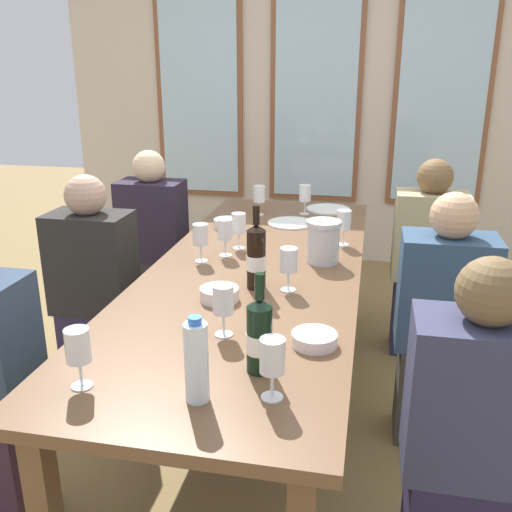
{
  "coord_description": "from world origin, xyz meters",
  "views": [
    {
      "loc": [
        0.47,
        -2.29,
        1.59
      ],
      "look_at": [
        0.0,
        0.01,
        0.79
      ],
      "focal_mm": 39.92,
      "sensor_mm": 36.0,
      "label": 1
    }
  ],
  "objects_px": {
    "wine_bottle_1": "(260,335)",
    "wine_glass_9": "(259,195)",
    "water_bottle": "(196,362)",
    "wine_glass_5": "(239,225)",
    "wine_glass_0": "(78,348)",
    "wine_glass_2": "(289,261)",
    "wine_glass_3": "(272,357)",
    "wine_bottle_0": "(256,256)",
    "metal_pitcher": "(323,241)",
    "tasting_bowl_2": "(219,294)",
    "wine_glass_8": "(305,195)",
    "seated_person_5": "(469,447)",
    "tasting_bowl_1": "(227,223)",
    "seated_person_0": "(154,247)",
    "white_plate_0": "(291,223)",
    "seated_person_1": "(426,264)",
    "tasting_bowl_0": "(314,339)",
    "dining_table": "(256,282)",
    "wine_glass_1": "(344,222)",
    "seated_person_3": "(441,328)",
    "wine_glass_7": "(200,236)",
    "wine_glass_4": "(225,231)",
    "wine_glass_6": "(223,301)",
    "white_plate_1": "(328,209)"
  },
  "relations": [
    {
      "from": "wine_bottle_0",
      "to": "seated_person_5",
      "type": "bearing_deg",
      "value": -37.43
    },
    {
      "from": "water_bottle",
      "to": "wine_glass_1",
      "type": "xyz_separation_m",
      "value": [
        0.3,
        1.44,
        0.0
      ]
    },
    {
      "from": "dining_table",
      "to": "wine_bottle_0",
      "type": "bearing_deg",
      "value": -77.92
    },
    {
      "from": "wine_glass_5",
      "to": "seated_person_1",
      "type": "distance_m",
      "value": 1.15
    },
    {
      "from": "tasting_bowl_0",
      "to": "wine_glass_2",
      "type": "xyz_separation_m",
      "value": [
        -0.15,
        0.44,
        0.1
      ]
    },
    {
      "from": "wine_bottle_0",
      "to": "wine_bottle_1",
      "type": "xyz_separation_m",
      "value": [
        0.14,
        -0.63,
        -0.02
      ]
    },
    {
      "from": "water_bottle",
      "to": "seated_person_5",
      "type": "bearing_deg",
      "value": 17.45
    },
    {
      "from": "metal_pitcher",
      "to": "wine_glass_1",
      "type": "height_order",
      "value": "metal_pitcher"
    },
    {
      "from": "wine_bottle_1",
      "to": "water_bottle",
      "type": "height_order",
      "value": "wine_bottle_1"
    },
    {
      "from": "tasting_bowl_1",
      "to": "seated_person_0",
      "type": "xyz_separation_m",
      "value": [
        -0.52,
        0.23,
        -0.24
      ]
    },
    {
      "from": "seated_person_1",
      "to": "seated_person_5",
      "type": "relative_size",
      "value": 1.0
    },
    {
      "from": "tasting_bowl_1",
      "to": "wine_glass_6",
      "type": "relative_size",
      "value": 0.81
    },
    {
      "from": "wine_bottle_1",
      "to": "wine_glass_5",
      "type": "bearing_deg",
      "value": 106.19
    },
    {
      "from": "water_bottle",
      "to": "seated_person_3",
      "type": "bearing_deg",
      "value": 54.28
    },
    {
      "from": "wine_glass_5",
      "to": "seated_person_5",
      "type": "xyz_separation_m",
      "value": [
        0.93,
        -1.05,
        -0.33
      ]
    },
    {
      "from": "wine_bottle_1",
      "to": "wine_glass_9",
      "type": "relative_size",
      "value": 1.73
    },
    {
      "from": "metal_pitcher",
      "to": "tasting_bowl_2",
      "type": "bearing_deg",
      "value": -123.42
    },
    {
      "from": "tasting_bowl_1",
      "to": "seated_person_1",
      "type": "distance_m",
      "value": 1.13
    },
    {
      "from": "wine_glass_1",
      "to": "wine_glass_5",
      "type": "relative_size",
      "value": 1.0
    },
    {
      "from": "white_plate_0",
      "to": "water_bottle",
      "type": "distance_m",
      "value": 1.77
    },
    {
      "from": "wine_glass_8",
      "to": "wine_glass_9",
      "type": "relative_size",
      "value": 1.0
    },
    {
      "from": "wine_glass_3",
      "to": "seated_person_3",
      "type": "relative_size",
      "value": 0.16
    },
    {
      "from": "wine_glass_3",
      "to": "wine_bottle_0",
      "type": "bearing_deg",
      "value": 104.62
    },
    {
      "from": "wine_bottle_1",
      "to": "seated_person_5",
      "type": "distance_m",
      "value": 0.7
    },
    {
      "from": "white_plate_1",
      "to": "tasting_bowl_2",
      "type": "height_order",
      "value": "tasting_bowl_2"
    },
    {
      "from": "wine_glass_0",
      "to": "wine_glass_9",
      "type": "bearing_deg",
      "value": 86.65
    },
    {
      "from": "wine_glass_6",
      "to": "wine_glass_3",
      "type": "bearing_deg",
      "value": -56.56
    },
    {
      "from": "water_bottle",
      "to": "tasting_bowl_2",
      "type": "bearing_deg",
      "value": 100.11
    },
    {
      "from": "metal_pitcher",
      "to": "wine_glass_4",
      "type": "relative_size",
      "value": 1.09
    },
    {
      "from": "seated_person_0",
      "to": "seated_person_5",
      "type": "xyz_separation_m",
      "value": [
        1.6,
        -1.61,
        0.0
      ]
    },
    {
      "from": "white_plate_0",
      "to": "wine_glass_9",
      "type": "xyz_separation_m",
      "value": [
        -0.21,
        0.16,
        0.12
      ]
    },
    {
      "from": "dining_table",
      "to": "tasting_bowl_0",
      "type": "height_order",
      "value": "tasting_bowl_0"
    },
    {
      "from": "dining_table",
      "to": "tasting_bowl_0",
      "type": "relative_size",
      "value": 17.32
    },
    {
      "from": "wine_glass_0",
      "to": "wine_glass_6",
      "type": "xyz_separation_m",
      "value": [
        0.3,
        0.38,
        0.0
      ]
    },
    {
      "from": "wine_glass_9",
      "to": "seated_person_5",
      "type": "height_order",
      "value": "seated_person_5"
    },
    {
      "from": "wine_glass_8",
      "to": "wine_glass_7",
      "type": "bearing_deg",
      "value": -110.66
    },
    {
      "from": "wine_glass_2",
      "to": "wine_glass_6",
      "type": "xyz_separation_m",
      "value": [
        -0.15,
        -0.43,
        0.0
      ]
    },
    {
      "from": "seated_person_5",
      "to": "dining_table",
      "type": "bearing_deg",
      "value": 134.81
    },
    {
      "from": "wine_glass_0",
      "to": "wine_glass_2",
      "type": "xyz_separation_m",
      "value": [
        0.45,
        0.81,
        0.0
      ]
    },
    {
      "from": "water_bottle",
      "to": "wine_glass_7",
      "type": "relative_size",
      "value": 1.38
    },
    {
      "from": "tasting_bowl_0",
      "to": "water_bottle",
      "type": "distance_m",
      "value": 0.47
    },
    {
      "from": "wine_glass_2",
      "to": "wine_glass_4",
      "type": "xyz_separation_m",
      "value": [
        -0.35,
        0.36,
        -0.0
      ]
    },
    {
      "from": "tasting_bowl_2",
      "to": "wine_glass_4",
      "type": "distance_m",
      "value": 0.53
    },
    {
      "from": "water_bottle",
      "to": "wine_glass_8",
      "type": "xyz_separation_m",
      "value": [
        0.04,
        2.0,
        0.0
      ]
    },
    {
      "from": "water_bottle",
      "to": "white_plate_1",
      "type": "bearing_deg",
      "value": 85.45
    },
    {
      "from": "dining_table",
      "to": "seated_person_0",
      "type": "relative_size",
      "value": 2.27
    },
    {
      "from": "tasting_bowl_2",
      "to": "wine_glass_8",
      "type": "relative_size",
      "value": 0.85
    },
    {
      "from": "wine_glass_2",
      "to": "wine_glass_6",
      "type": "distance_m",
      "value": 0.45
    },
    {
      "from": "wine_glass_6",
      "to": "seated_person_3",
      "type": "bearing_deg",
      "value": 40.34
    },
    {
      "from": "wine_glass_6",
      "to": "wine_glass_1",
      "type": "bearing_deg",
      "value": 72.96
    }
  ]
}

